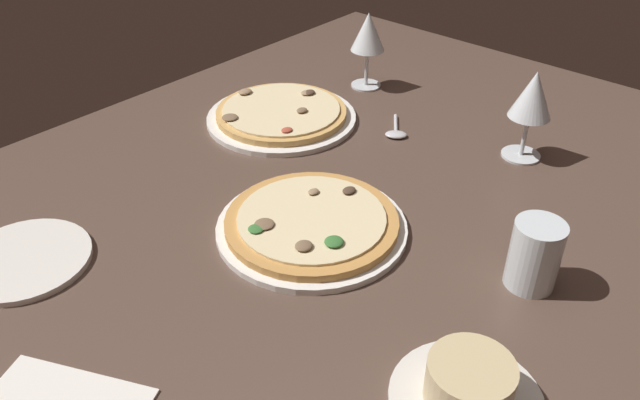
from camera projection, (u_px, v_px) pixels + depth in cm
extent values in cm
cube|color=brown|center=(328.00, 213.00, 100.64)|extent=(150.00, 110.00, 4.00)
cylinder|color=white|center=(312.00, 228.00, 93.41)|extent=(28.06, 28.06, 1.00)
cylinder|color=#C68C47|center=(312.00, 222.00, 92.79)|extent=(25.46, 25.46, 1.20)
cylinder|color=beige|center=(312.00, 217.00, 92.33)|extent=(21.74, 21.74, 0.40)
ellipsoid|color=#4C3828|center=(349.00, 190.00, 97.18)|extent=(2.30, 1.80, 0.64)
ellipsoid|color=brown|center=(264.00, 224.00, 90.21)|extent=(2.92, 2.83, 0.50)
ellipsoid|color=#387033|center=(256.00, 229.00, 89.32)|extent=(2.26, 2.24, 0.48)
ellipsoid|color=brown|center=(304.00, 246.00, 86.02)|extent=(2.52, 2.32, 0.69)
ellipsoid|color=#937556|center=(313.00, 192.00, 96.95)|extent=(1.88, 1.45, 0.57)
ellipsoid|color=#387033|center=(334.00, 242.00, 86.73)|extent=(2.71, 2.61, 0.72)
cylinder|color=white|center=(282.00, 118.00, 122.21)|extent=(28.58, 28.58, 1.00)
cylinder|color=tan|center=(281.00, 113.00, 121.59)|extent=(24.93, 24.93, 1.20)
cylinder|color=beige|center=(281.00, 109.00, 121.14)|extent=(22.41, 22.41, 0.40)
ellipsoid|color=brown|center=(302.00, 110.00, 119.48)|extent=(2.24, 1.82, 0.68)
ellipsoid|color=brown|center=(230.00, 117.00, 117.31)|extent=(2.96, 2.91, 0.53)
ellipsoid|color=#937556|center=(306.00, 93.00, 125.91)|extent=(2.29, 1.96, 0.63)
ellipsoid|color=#937556|center=(245.00, 92.00, 126.14)|extent=(2.88, 2.27, 0.79)
ellipsoid|color=#AD4733|center=(287.00, 130.00, 113.33)|extent=(2.21, 1.77, 0.47)
ellipsoid|color=#4C3828|center=(309.00, 92.00, 125.98)|extent=(2.55, 2.03, 0.68)
cylinder|color=silver|center=(466.00, 400.00, 68.25)|extent=(16.68, 16.68, 0.80)
cylinder|color=#D1B784|center=(470.00, 382.00, 66.58)|extent=(9.35, 9.35, 5.09)
cylinder|color=silver|center=(366.00, 85.00, 135.31)|extent=(6.27, 6.27, 0.40)
cylinder|color=silver|center=(367.00, 67.00, 133.02)|extent=(0.80, 0.80, 7.66)
cone|color=silver|center=(368.00, 31.00, 128.65)|extent=(7.00, 7.00, 7.77)
cone|color=#5B0F19|center=(368.00, 40.00, 129.64)|extent=(3.44, 3.44, 4.25)
cylinder|color=silver|center=(521.00, 155.00, 111.26)|extent=(6.75, 6.75, 0.40)
cylinder|color=silver|center=(525.00, 136.00, 109.06)|extent=(0.80, 0.80, 7.35)
cone|color=silver|center=(533.00, 94.00, 104.69)|extent=(7.15, 7.15, 8.05)
cone|color=maroon|center=(531.00, 105.00, 105.79)|extent=(3.34, 3.34, 4.17)
cylinder|color=silver|center=(535.00, 255.00, 81.58)|extent=(6.61, 6.61, 9.53)
cylinder|color=silver|center=(532.00, 265.00, 82.57)|extent=(6.08, 6.08, 6.05)
cylinder|color=silver|center=(24.00, 260.00, 87.45)|extent=(18.02, 18.02, 0.90)
ellipsoid|color=silver|center=(396.00, 135.00, 116.76)|extent=(4.63, 4.88, 1.00)
cylinder|color=silver|center=(396.00, 125.00, 120.09)|extent=(6.78, 5.27, 0.70)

